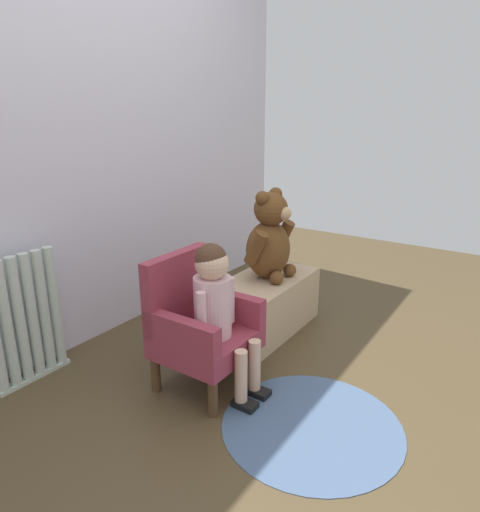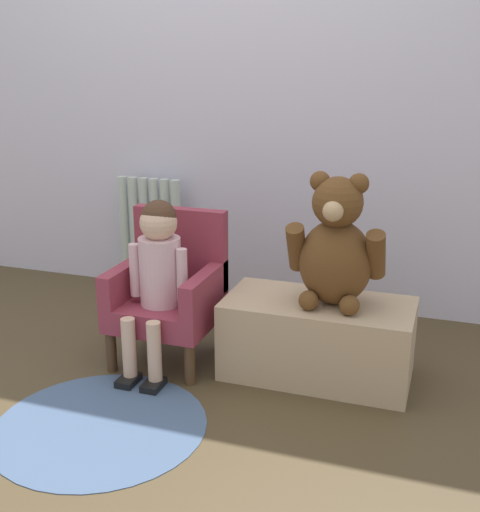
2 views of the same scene
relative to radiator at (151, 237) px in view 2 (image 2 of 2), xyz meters
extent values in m
plane|color=#493A23|center=(0.42, -1.19, -0.31)|extent=(6.00, 6.00, 0.00)
cube|color=silver|center=(0.42, 0.12, 0.89)|extent=(3.80, 0.05, 2.40)
cylinder|color=#B6C6B9|center=(-0.16, 0.00, 0.01)|extent=(0.05, 0.05, 0.61)
cylinder|color=#B6C6B9|center=(-0.09, 0.00, 0.01)|extent=(0.05, 0.05, 0.61)
cylinder|color=#B6C6B9|center=(-0.03, 0.00, 0.01)|extent=(0.05, 0.05, 0.61)
cylinder|color=#B6C6B9|center=(0.03, 0.00, 0.01)|extent=(0.05, 0.05, 0.61)
cylinder|color=#B6C6B9|center=(0.09, 0.00, 0.01)|extent=(0.05, 0.05, 0.61)
cylinder|color=#B6C6B9|center=(0.15, 0.00, 0.01)|extent=(0.05, 0.05, 0.61)
cube|color=#B6C6B9|center=(0.00, 0.00, -0.30)|extent=(0.37, 0.05, 0.02)
cube|color=#8B3040|center=(0.43, -0.73, -0.09)|extent=(0.41, 0.40, 0.10)
cube|color=#8B3040|center=(0.43, -0.57, 0.14)|extent=(0.41, 0.06, 0.36)
cube|color=#8B3040|center=(0.26, -0.73, 0.03)|extent=(0.06, 0.40, 0.14)
cube|color=#8B3040|center=(0.61, -0.73, 0.03)|extent=(0.06, 0.40, 0.14)
cylinder|color=#4C331E|center=(0.26, -0.90, -0.23)|extent=(0.04, 0.04, 0.17)
cylinder|color=#4C331E|center=(0.61, -0.90, -0.23)|extent=(0.04, 0.04, 0.17)
cylinder|color=#4C331E|center=(0.26, -0.57, -0.23)|extent=(0.04, 0.04, 0.17)
cylinder|color=#4C331E|center=(0.61, -0.57, -0.23)|extent=(0.04, 0.04, 0.17)
cylinder|color=beige|center=(0.43, -0.77, 0.10)|extent=(0.17, 0.17, 0.28)
sphere|color=#D8AD8E|center=(0.43, -0.77, 0.30)|extent=(0.15, 0.15, 0.15)
sphere|color=#472D1E|center=(0.43, -0.77, 0.32)|extent=(0.14, 0.14, 0.14)
cylinder|color=#D8AD8E|center=(0.38, -0.96, -0.16)|extent=(0.06, 0.06, 0.24)
cube|color=black|center=(0.38, -0.98, -0.30)|extent=(0.07, 0.11, 0.03)
cylinder|color=#D8AD8E|center=(0.49, -0.96, -0.16)|extent=(0.06, 0.06, 0.24)
cube|color=black|center=(0.49, -0.98, -0.30)|extent=(0.07, 0.11, 0.03)
cylinder|color=beige|center=(0.33, -0.79, 0.10)|extent=(0.04, 0.04, 0.22)
cylinder|color=beige|center=(0.54, -0.79, 0.10)|extent=(0.04, 0.04, 0.22)
cube|color=tan|center=(1.07, -0.66, -0.15)|extent=(0.74, 0.37, 0.32)
ellipsoid|color=brown|center=(1.12, -0.65, 0.17)|extent=(0.28, 0.24, 0.33)
sphere|color=brown|center=(1.12, -0.67, 0.41)|extent=(0.19, 0.19, 0.19)
sphere|color=tan|center=(1.12, -0.75, 0.40)|extent=(0.08, 0.08, 0.08)
sphere|color=brown|center=(1.05, -0.65, 0.48)|extent=(0.08, 0.08, 0.08)
sphere|color=brown|center=(1.20, -0.65, 0.48)|extent=(0.08, 0.08, 0.08)
cylinder|color=brown|center=(0.97, -0.67, 0.22)|extent=(0.07, 0.15, 0.21)
cylinder|color=brown|center=(1.28, -0.67, 0.22)|extent=(0.07, 0.15, 0.21)
sphere|color=brown|center=(1.05, -0.76, 0.04)|extent=(0.08, 0.08, 0.08)
sphere|color=brown|center=(1.20, -0.76, 0.04)|extent=(0.08, 0.08, 0.08)
cylinder|color=#445A7A|center=(0.43, -1.28, -0.31)|extent=(0.75, 0.75, 0.01)
camera|label=1|loc=(-1.06, -1.92, 0.94)|focal=32.00mm
camera|label=2|loc=(1.54, -2.99, 0.93)|focal=45.00mm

